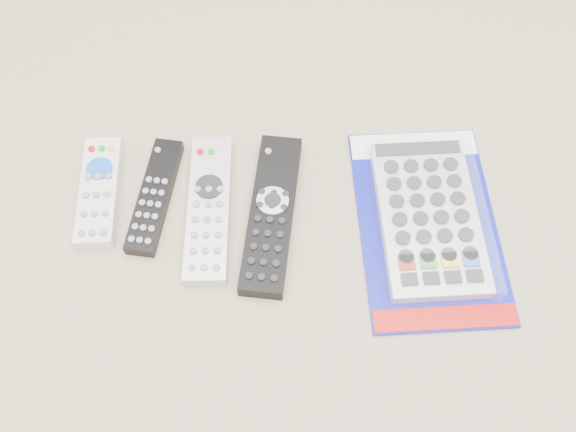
{
  "coord_description": "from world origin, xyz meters",
  "views": [
    {
      "loc": [
        0.03,
        -0.4,
        0.72
      ],
      "look_at": [
        0.03,
        -0.0,
        0.01
      ],
      "focal_mm": 40.0,
      "sensor_mm": 36.0,
      "label": 1
    }
  ],
  "objects_px": {
    "remote_silver_dvd": "(209,209)",
    "remote_large_black": "(272,214)",
    "jumbo_remote_packaged": "(429,216)",
    "remote_slim_black": "(155,196)",
    "remote_small_grey": "(99,192)"
  },
  "relations": [
    {
      "from": "remote_small_grey",
      "to": "remote_silver_dvd",
      "type": "bearing_deg",
      "value": -12.74
    },
    {
      "from": "remote_small_grey",
      "to": "remote_slim_black",
      "type": "bearing_deg",
      "value": -7.09
    },
    {
      "from": "remote_small_grey",
      "to": "remote_slim_black",
      "type": "xyz_separation_m",
      "value": [
        0.07,
        -0.01,
        -0.0
      ]
    },
    {
      "from": "jumbo_remote_packaged",
      "to": "remote_small_grey",
      "type": "bearing_deg",
      "value": 171.51
    },
    {
      "from": "remote_silver_dvd",
      "to": "remote_large_black",
      "type": "height_order",
      "value": "same"
    },
    {
      "from": "remote_small_grey",
      "to": "remote_silver_dvd",
      "type": "height_order",
      "value": "same"
    },
    {
      "from": "remote_slim_black",
      "to": "remote_silver_dvd",
      "type": "relative_size",
      "value": 0.82
    },
    {
      "from": "remote_large_black",
      "to": "jumbo_remote_packaged",
      "type": "relative_size",
      "value": 0.78
    },
    {
      "from": "remote_slim_black",
      "to": "remote_silver_dvd",
      "type": "height_order",
      "value": "remote_silver_dvd"
    },
    {
      "from": "remote_silver_dvd",
      "to": "jumbo_remote_packaged",
      "type": "xyz_separation_m",
      "value": [
        0.28,
        -0.02,
        0.01
      ]
    },
    {
      "from": "jumbo_remote_packaged",
      "to": "remote_slim_black",
      "type": "bearing_deg",
      "value": 171.32
    },
    {
      "from": "remote_slim_black",
      "to": "remote_large_black",
      "type": "xyz_separation_m",
      "value": [
        0.15,
        -0.03,
        0.0
      ]
    },
    {
      "from": "remote_silver_dvd",
      "to": "remote_slim_black",
      "type": "bearing_deg",
      "value": 164.16
    },
    {
      "from": "remote_large_black",
      "to": "remote_small_grey",
      "type": "bearing_deg",
      "value": 178.1
    },
    {
      "from": "remote_small_grey",
      "to": "remote_silver_dvd",
      "type": "relative_size",
      "value": 0.77
    }
  ]
}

